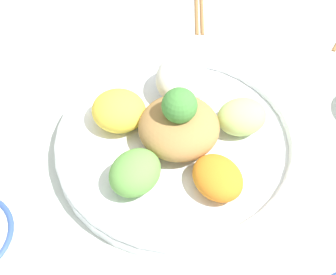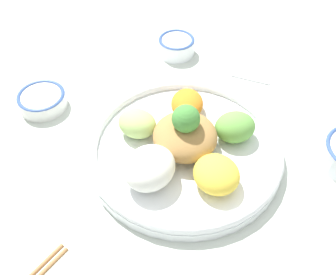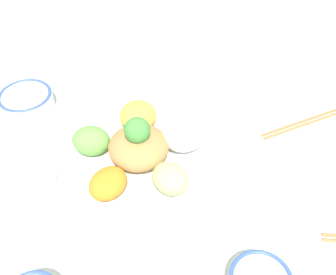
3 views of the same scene
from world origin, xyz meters
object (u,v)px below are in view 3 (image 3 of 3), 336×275
Objects in this scene: salad_platter at (141,154)px; serving_spoon_extra at (38,59)px; rice_bowl_blue at (27,101)px; chopsticks_pair_far at (304,122)px.

salad_platter is 0.46m from serving_spoon_extra.
rice_bowl_blue is 0.90× the size of serving_spoon_extra.
serving_spoon_extra is at bearing 43.73° from rice_bowl_blue.
chopsticks_pair_far is (0.30, -0.21, -0.02)m from salad_platter.
chopsticks_pair_far reaches higher than serving_spoon_extra.
chopsticks_pair_far is at bearing -35.44° from salad_platter.
salad_platter is 0.37m from chopsticks_pair_far.
rice_bowl_blue is 0.20m from serving_spoon_extra.
salad_platter is 0.30m from rice_bowl_blue.
salad_platter is at bearing -85.31° from rice_bowl_blue.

